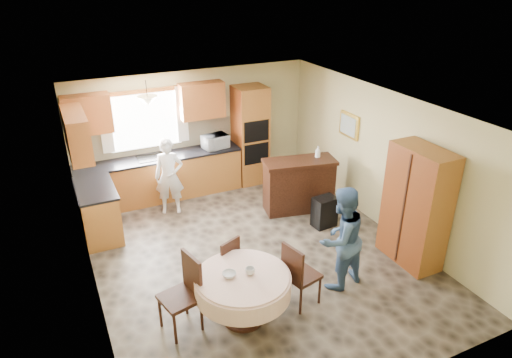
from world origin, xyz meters
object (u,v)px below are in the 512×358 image
object	(u,v)px
cupboard	(416,207)
chair_right	(298,272)
chair_back	(226,261)
chair_left	(185,290)
sideboard	(299,187)
oven_tower	(250,135)
person_dining	(341,239)
dining_table	(243,285)
person_sink	(169,176)

from	to	relation	value
cupboard	chair_right	bearing A→B (deg)	-175.40
chair_back	chair_left	bearing A→B (deg)	9.56
sideboard	chair_back	xyz separation A→B (m)	(-2.19, -1.67, -0.00)
oven_tower	person_dining	size ratio (longest dim) A/B	1.32
sideboard	person_dining	distance (m)	2.39
chair_back	person_dining	bearing A→B (deg)	135.62
oven_tower	chair_back	distance (m)	3.83
dining_table	person_sink	world-z (taller)	person_sink
sideboard	dining_table	xyz separation A→B (m)	(-2.23, -2.37, 0.07)
dining_table	chair_left	xyz separation A→B (m)	(-0.72, 0.21, 0.02)
chair_left	chair_back	size ratio (longest dim) A/B	1.21
sideboard	dining_table	distance (m)	3.25
dining_table	chair_left	distance (m)	0.75
oven_tower	chair_left	xyz separation A→B (m)	(-2.66, -3.76, -0.47)
person_dining	sideboard	bearing A→B (deg)	-117.19
oven_tower	chair_left	world-z (taller)	oven_tower
chair_left	chair_back	bearing A→B (deg)	109.44
cupboard	chair_right	world-z (taller)	cupboard
cupboard	chair_back	bearing A→B (deg)	169.20
dining_table	chair_left	bearing A→B (deg)	163.64
chair_back	chair_right	bearing A→B (deg)	112.97
person_sink	cupboard	bearing A→B (deg)	-28.36
oven_tower	person_dining	world-z (taller)	oven_tower
chair_right	person_sink	world-z (taller)	person_sink
chair_right	oven_tower	bearing A→B (deg)	-29.01
dining_table	chair_back	xyz separation A→B (m)	(0.04, 0.70, -0.08)
chair_back	chair_right	world-z (taller)	chair_right
oven_tower	person_dining	xyz separation A→B (m)	(-0.35, -3.89, -0.26)
dining_table	oven_tower	bearing A→B (deg)	63.99
chair_right	person_dining	world-z (taller)	person_dining
cupboard	person_dining	xyz separation A→B (m)	(-1.42, -0.04, -0.17)
person_sink	chair_right	bearing A→B (deg)	-57.83
oven_tower	chair_left	bearing A→B (deg)	-125.29
chair_left	chair_back	distance (m)	0.91
oven_tower	chair_right	bearing A→B (deg)	-105.74
dining_table	person_sink	distance (m)	3.35
chair_back	person_sink	bearing A→B (deg)	-111.22
person_sink	oven_tower	bearing A→B (deg)	35.75
person_dining	chair_back	bearing A→B (deg)	-32.96
cupboard	chair_back	distance (m)	3.06
sideboard	cupboard	distance (m)	2.42
person_sink	person_dining	distance (m)	3.64
cupboard	chair_left	size ratio (longest dim) A/B	1.82
oven_tower	sideboard	bearing A→B (deg)	-79.86
cupboard	chair_back	size ratio (longest dim) A/B	2.20
cupboard	chair_back	world-z (taller)	cupboard
oven_tower	cupboard	world-z (taller)	oven_tower
chair_left	chair_right	world-z (taller)	chair_left
cupboard	person_sink	size ratio (longest dim) A/B	1.30
chair_left	chair_back	world-z (taller)	chair_left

